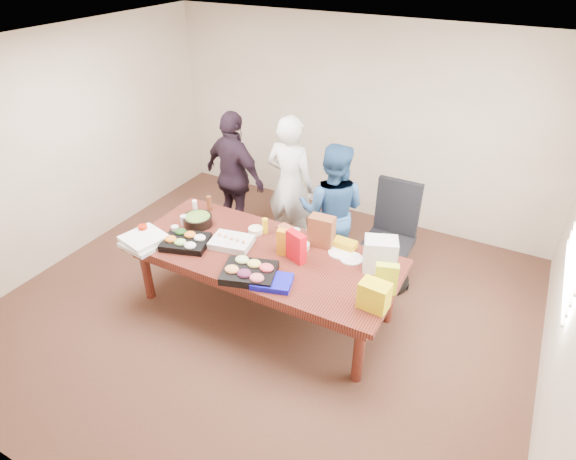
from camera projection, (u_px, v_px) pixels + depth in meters
The scene contains 36 objects.
floor at pixel (265, 308), 5.31m from camera, with size 5.50×5.00×0.02m, color #47301E.
ceiling at pixel (257, 53), 3.86m from camera, with size 5.50×5.00×0.02m, color white.
wall_back at pixel (357, 123), 6.45m from camera, with size 5.50×0.04×2.70m, color beige.
wall_front at pixel (36, 387), 2.72m from camera, with size 5.50×0.04×2.70m, color beige.
wall_left at pixel (64, 149), 5.69m from camera, with size 0.04×5.00×2.70m, color beige.
conference_table at pixel (264, 281), 5.11m from camera, with size 2.80×1.20×0.75m, color #4C1C0F.
office_chair at pixel (388, 241), 5.38m from camera, with size 0.60×0.60×1.18m, color black.
person_center at pixel (290, 185), 5.88m from camera, with size 0.65×0.43×1.78m, color white.
person_right at pixel (332, 211), 5.49m from camera, with size 0.80×0.62×1.64m, color navy.
person_left at pixel (235, 177), 6.15m from camera, with size 1.01×0.42×1.72m, color black.
veggie_tray at pixel (186, 242), 5.00m from camera, with size 0.46×0.36×0.07m, color black.
fruit_tray at pixel (249, 273), 4.55m from camera, with size 0.50×0.39×0.08m, color black.
sheet_cake at pixel (232, 242), 5.00m from camera, with size 0.42×0.31×0.07m, color silver.
salad_bowl at pixel (198, 220), 5.34m from camera, with size 0.33×0.33×0.11m, color black.
chip_bag_blue at pixel (272, 282), 4.45m from camera, with size 0.37×0.27×0.05m, color #100FB2.
chip_bag_red at pixel (296, 247), 4.71m from camera, with size 0.22×0.09×0.32m, color red.
chip_bag_yellow at pixel (386, 279), 4.29m from camera, with size 0.20×0.08×0.31m, color yellow.
chip_bag_orange at pixel (286, 243), 4.80m from camera, with size 0.18×0.08×0.28m, color orange.
mayo_jar at pixel (296, 235), 5.06m from camera, with size 0.09×0.09×0.14m, color silver.
mustard_bottle at pixel (265, 226), 5.18m from camera, with size 0.06×0.06×0.17m, color yellow.
dressing_bottle at pixel (209, 203), 5.60m from camera, with size 0.06×0.06×0.18m, color brown.
ranch_bottle at pixel (195, 207), 5.53m from camera, with size 0.06×0.06×0.17m, color white.
banana_bunch at pixel (344, 244), 4.96m from camera, with size 0.24×0.14×0.08m, color gold.
bread_loaf at pixel (289, 233), 5.12m from camera, with size 0.27×0.12×0.11m, color #9A492D.
kraft_bag at pixel (322, 231), 4.94m from camera, with size 0.26×0.15×0.34m, color brown.
red_cup at pixel (143, 231), 5.14m from camera, with size 0.10×0.10×0.13m, color #AE1E06.
clear_cup_a at pixel (175, 231), 5.15m from camera, with size 0.08×0.08×0.11m, color silver.
clear_cup_b at pixel (184, 220), 5.33m from camera, with size 0.08×0.08×0.11m, color silver.
pizza_box_lower at pixel (144, 243), 5.01m from camera, with size 0.40×0.40×0.05m, color silver.
pizza_box_upper at pixel (144, 238), 5.01m from camera, with size 0.40×0.40×0.05m, color white.
plate_a at pixel (351, 258), 4.80m from camera, with size 0.24×0.24×0.01m, color white.
plate_b at pixel (340, 253), 4.89m from camera, with size 0.24×0.24×0.02m, color white.
dip_bowl_a at pixel (303, 246), 4.95m from camera, with size 0.14×0.14×0.06m, color beige.
dip_bowl_b at pixel (256, 230), 5.20m from camera, with size 0.16×0.16×0.06m, color #F9F1C6.
grocery_bag_white at pixel (380, 254), 4.59m from camera, with size 0.31×0.22×0.33m, color silver.
grocery_bag_yellow at pixel (374, 295), 4.13m from camera, with size 0.26×0.18×0.26m, color yellow.
Camera 1 is at (2.13, -3.43, 3.56)m, focal length 29.81 mm.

